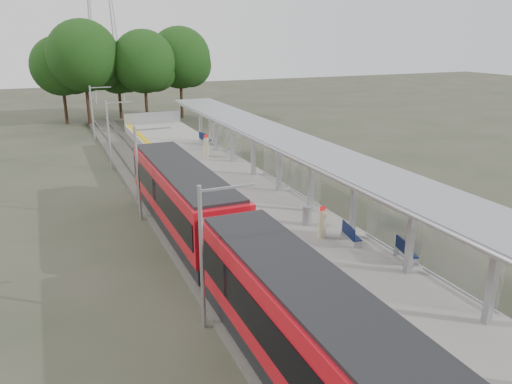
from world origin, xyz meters
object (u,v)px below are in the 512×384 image
bench_far (205,138)px  info_pillar_near (322,224)px  train (229,245)px  litter_bin (307,215)px  info_pillar_far (206,147)px  bench_mid (350,234)px  bench_near (405,250)px

bench_far → info_pillar_near: (-1.24, -22.12, 0.16)m
train → litter_bin: bearing=30.5°
info_pillar_far → info_pillar_near: bearing=-104.7°
train → info_pillar_near: (5.15, 1.36, -0.37)m
litter_bin → info_pillar_far: bearing=90.6°
bench_mid → bench_far: (0.43, 23.27, 0.02)m
bench_far → litter_bin: (-1.06, -20.33, -0.04)m
bench_near → info_pillar_far: bearing=108.0°
bench_mid → info_pillar_near: 1.41m
bench_near → litter_bin: (-1.78, 5.35, -0.02)m
info_pillar_far → bench_near: bearing=-99.5°
train → info_pillar_far: bearing=74.9°
train → bench_far: (6.39, 23.48, -0.52)m
bench_far → info_pillar_far: (-1.22, -4.34, 0.22)m
train → info_pillar_near: train is taller
info_pillar_near → litter_bin: bearing=71.9°
info_pillar_far → litter_bin: (0.17, -15.99, -0.27)m
train → info_pillar_near: bearing=14.8°
train → bench_near: (7.12, -2.21, -0.55)m
bench_mid → litter_bin: bearing=113.1°
bench_mid → info_pillar_far: 18.94m
train → bench_near: size_ratio=18.97×
train → info_pillar_far: (5.17, 19.13, -0.30)m
bench_near → bench_mid: size_ratio=0.99×
info_pillar_near → litter_bin: (0.18, 1.78, -0.20)m
info_pillar_far → train: bearing=-119.8°
bench_near → bench_far: bench_far is taller
bench_near → bench_mid: (-1.16, 2.42, 0.00)m
train → litter_bin: train is taller
info_pillar_far → litter_bin: 15.99m
bench_mid → litter_bin: 3.00m
train → info_pillar_near: 5.34m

